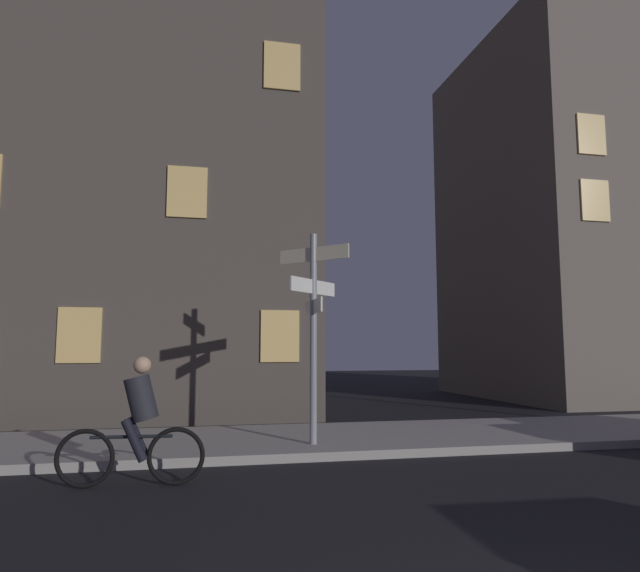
{
  "coord_description": "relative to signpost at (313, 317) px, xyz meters",
  "views": [
    {
      "loc": [
        -1.9,
        -2.64,
        1.71
      ],
      "look_at": [
        0.04,
        6.31,
        2.73
      ],
      "focal_mm": 31.5,
      "sensor_mm": 36.0,
      "label": 1
    }
  ],
  "objects": [
    {
      "name": "building_right_block",
      "position": [
        12.63,
        8.36,
        4.12
      ],
      "size": [
        9.61,
        8.27,
        12.73
      ],
      "color": "#6B6056",
      "rests_on": "ground_plane"
    },
    {
      "name": "signpost",
      "position": [
        0.0,
        0.0,
        0.0
      ],
      "size": [
        1.01,
        1.32,
        3.53
      ],
      "color": "gray",
      "rests_on": "sidewalk_kerb"
    },
    {
      "name": "building_left_block",
      "position": [
        -4.41,
        8.37,
        7.51
      ],
      "size": [
        10.92,
        9.43,
        19.51
      ],
      "color": "#4C443D",
      "rests_on": "ground_plane"
    },
    {
      "name": "sidewalk_kerb",
      "position": [
        0.0,
        0.89,
        -2.18
      ],
      "size": [
        40.0,
        3.32,
        0.14
      ],
      "primitive_type": "cube",
      "color": "#9E9991",
      "rests_on": "ground_plane"
    },
    {
      "name": "cyclist",
      "position": [
        -2.63,
        -1.78,
        -1.5
      ],
      "size": [
        1.82,
        0.35,
        1.61
      ],
      "color": "black",
      "rests_on": "ground_plane"
    }
  ]
}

